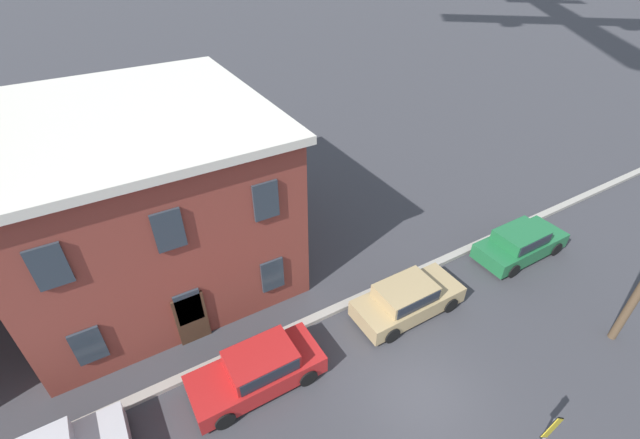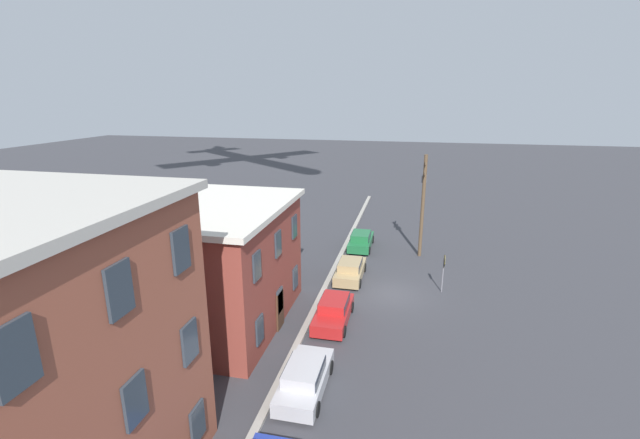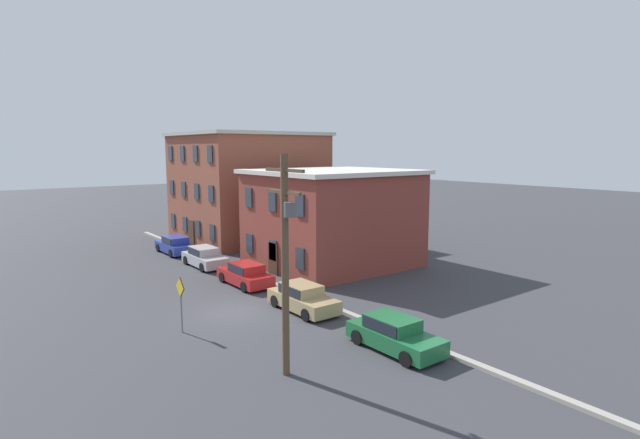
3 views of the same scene
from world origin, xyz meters
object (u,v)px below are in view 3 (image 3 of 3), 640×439
(car_red, at_px, (246,274))
(car_tan, at_px, (302,297))
(utility_pole, at_px, (286,254))
(caution_sign, at_px, (181,295))
(car_silver, at_px, (204,256))
(car_blue, at_px, (175,244))
(car_green, at_px, (394,333))

(car_red, height_order, car_tan, same)
(car_tan, bearing_deg, utility_pole, -39.78)
(car_tan, distance_m, caution_sign, 6.52)
(car_silver, relative_size, utility_pole, 0.53)
(car_silver, height_order, car_red, same)
(car_tan, bearing_deg, car_blue, 179.57)
(car_tan, relative_size, car_green, 1.00)
(car_blue, relative_size, car_silver, 1.00)
(car_silver, distance_m, caution_sign, 13.55)
(car_red, height_order, car_green, same)
(car_red, xyz_separation_m, caution_sign, (5.47, -6.41, 1.06))
(car_green, bearing_deg, car_blue, 179.86)
(car_silver, bearing_deg, car_tan, -0.56)
(car_blue, distance_m, car_tan, 18.42)
(caution_sign, bearing_deg, car_green, 40.90)
(car_red, distance_m, caution_sign, 8.49)
(car_silver, xyz_separation_m, caution_sign, (11.84, -6.51, 1.06))
(car_red, bearing_deg, car_green, 0.22)
(car_blue, xyz_separation_m, caution_sign, (17.64, -6.52, 1.06))
(car_green, height_order, caution_sign, caution_sign)
(car_tan, height_order, car_green, same)
(car_red, distance_m, utility_pole, 13.71)
(car_blue, bearing_deg, car_tan, -0.43)
(car_blue, height_order, caution_sign, caution_sign)
(car_tan, bearing_deg, car_silver, 179.44)
(utility_pole, bearing_deg, caution_sign, -167.59)
(car_blue, bearing_deg, utility_pole, -11.73)
(car_tan, relative_size, utility_pole, 0.53)
(car_green, bearing_deg, car_red, -179.78)
(car_silver, bearing_deg, car_red, -0.89)
(caution_sign, bearing_deg, car_silver, 151.21)
(car_silver, bearing_deg, car_green, -0.15)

